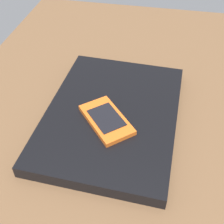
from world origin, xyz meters
TOP-DOWN VIEW (x-y plane):
  - desk_surface at (0.00, 0.00)cm, footprint 120.00×80.00cm
  - laptop_closed at (7.44, 5.71)cm, footprint 34.36×25.73cm
  - cell_phone_on_laptop at (4.35, 6.14)cm, footprint 12.22×11.70cm

SIDE VIEW (x-z plane):
  - desk_surface at x=0.00cm, z-range 0.00..3.00cm
  - laptop_closed at x=7.44cm, z-range 3.00..5.41cm
  - cell_phone_on_laptop at x=4.35cm, z-range 5.37..6.42cm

